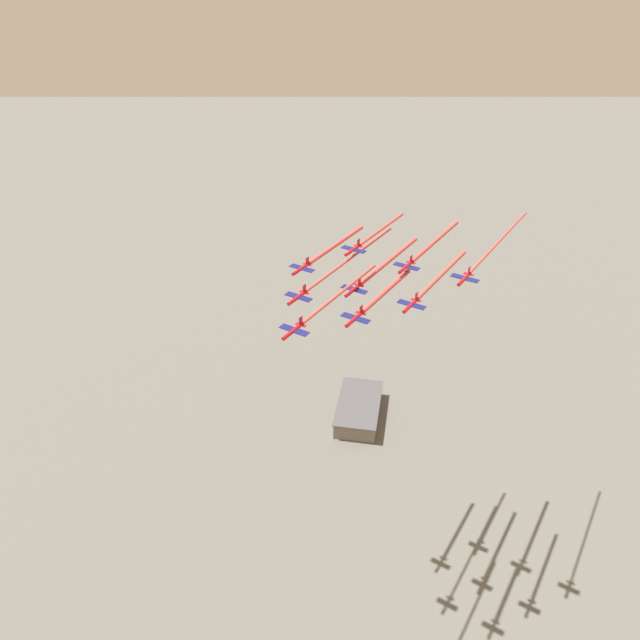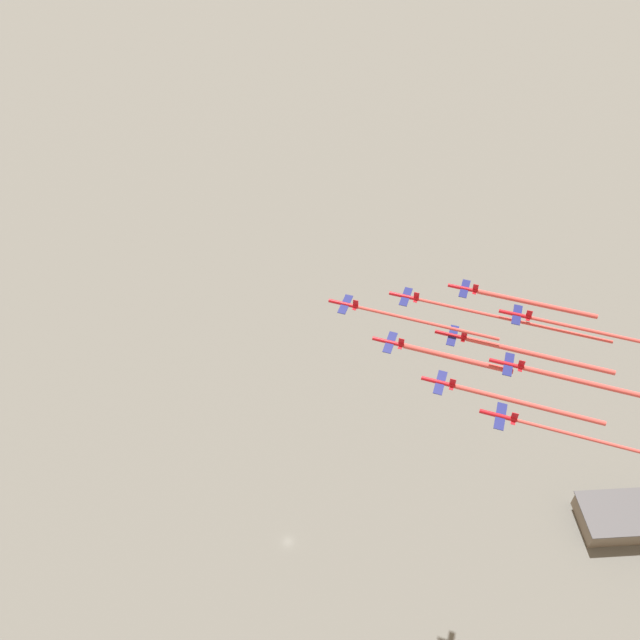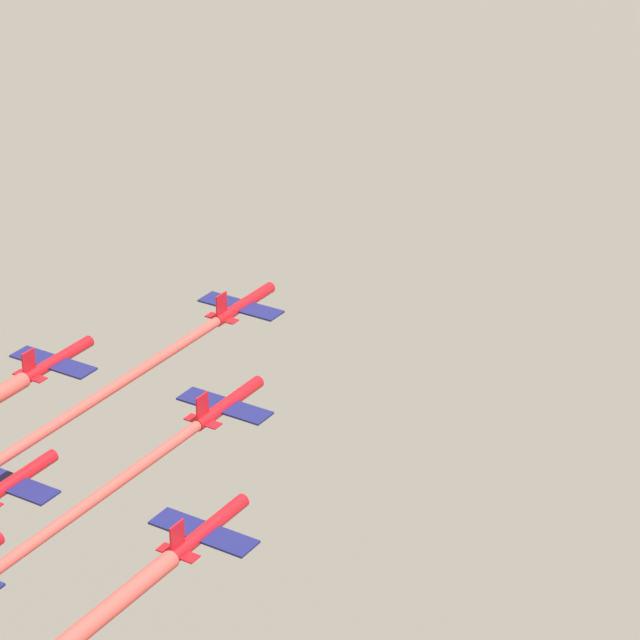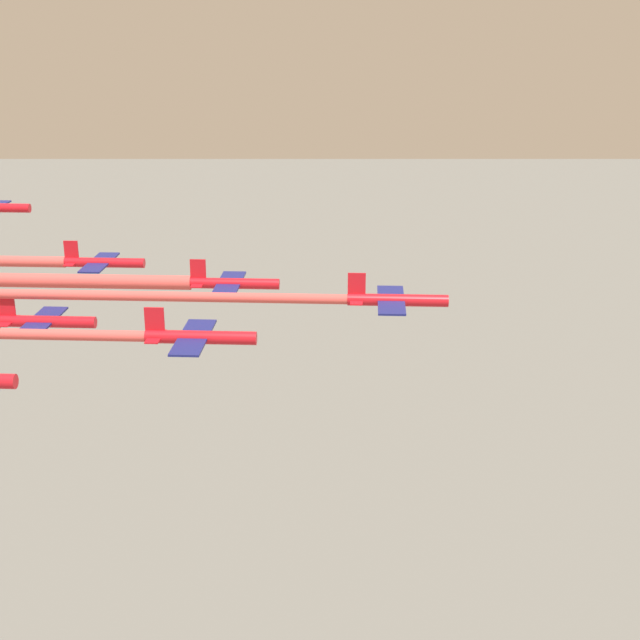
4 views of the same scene
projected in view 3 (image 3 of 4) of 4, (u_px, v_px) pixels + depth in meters
name	position (u px, v px, depth m)	size (l,w,h in m)	color
jet_0	(242.00, 305.00, 137.82)	(8.55, 8.33, 2.90)	red
jet_1	(55.00, 361.00, 130.99)	(8.55, 8.33, 2.90)	red
jet_2	(226.00, 404.00, 121.88)	(8.55, 8.33, 2.90)	red
jet_4	(13.00, 481.00, 115.33)	(8.55, 8.33, 2.90)	red
jet_5	(206.00, 530.00, 105.81)	(8.55, 8.33, 2.90)	red
smoke_trail_0	(73.00, 414.00, 119.79)	(36.77, 15.66, 0.87)	#D84C47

